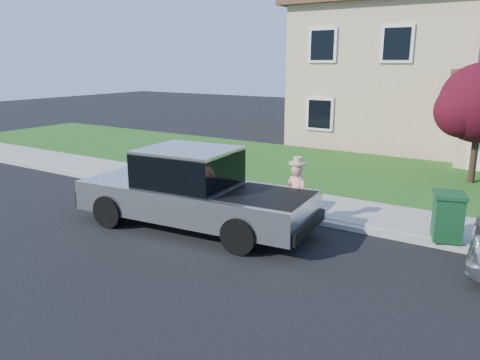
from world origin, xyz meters
name	(u,v)px	position (x,y,z in m)	size (l,w,h in m)	color
ground	(184,245)	(0.00, 0.00, 0.00)	(80.00, 80.00, 0.00)	black
curb	(285,215)	(1.00, 2.90, 0.06)	(40.00, 0.20, 0.12)	gray
sidewalk	(303,204)	(1.00, 4.00, 0.07)	(40.00, 2.00, 0.15)	gray
lawn	(357,173)	(1.00, 8.50, 0.05)	(40.00, 7.00, 0.10)	#124113
house	(423,78)	(1.31, 16.38, 3.17)	(14.00, 11.30, 6.85)	tan
pickup_truck	(193,191)	(-0.53, 1.05, 0.90)	(6.02, 2.52, 1.93)	black
woman	(297,195)	(1.57, 2.35, 0.83)	(0.63, 0.46, 1.75)	#E2917C
trash_bin	(448,216)	(4.82, 3.10, 0.67)	(0.81, 0.88, 1.03)	#103B1C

